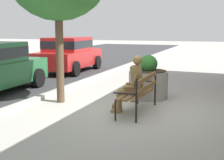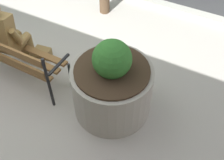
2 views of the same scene
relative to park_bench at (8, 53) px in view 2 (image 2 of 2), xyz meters
name	(u,v)px [view 2 (image 2 of 2)]	position (x,y,z in m)	size (l,w,h in m)	color
ground_plane	(30,76)	(0.17, 0.11, -0.54)	(80.00, 80.00, 0.00)	#ADA8A0
park_bench	(8,53)	(0.00, 0.00, 0.00)	(1.81, 0.56, 0.95)	brown
bronze_statue_seated	(11,37)	(-0.07, 0.21, 0.12)	(0.60, 0.83, 1.37)	olive
concrete_planter	(112,86)	(1.67, 0.20, -0.08)	(1.11, 1.11, 1.24)	gray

